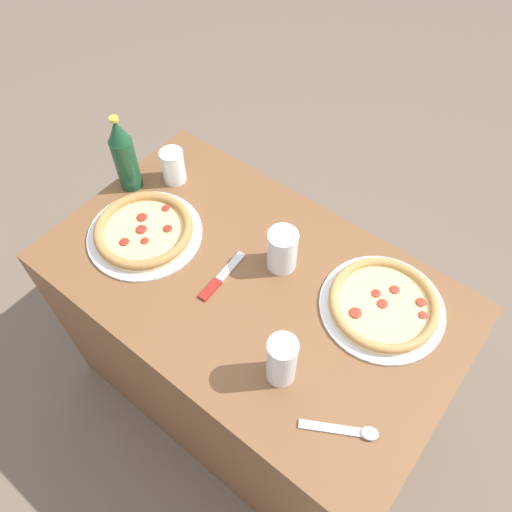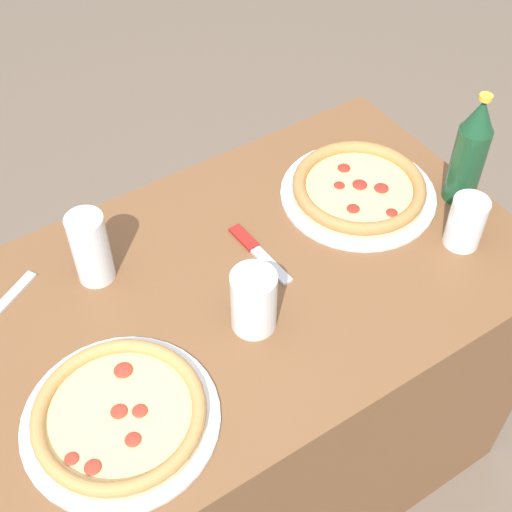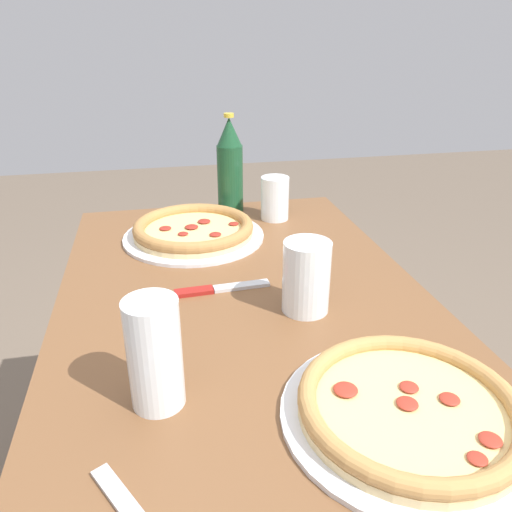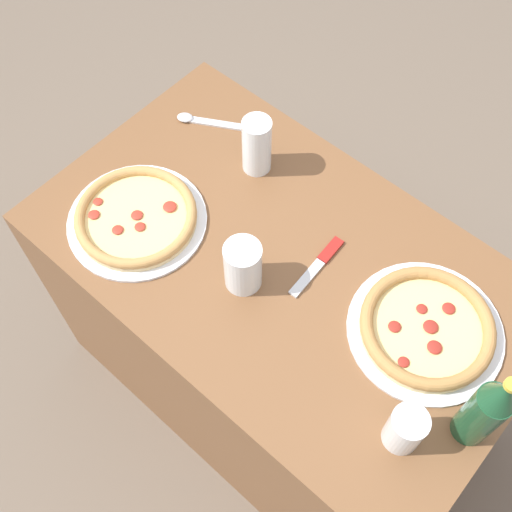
{
  "view_description": "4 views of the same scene",
  "coord_description": "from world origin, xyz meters",
  "px_view_note": "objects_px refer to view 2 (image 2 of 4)",
  "views": [
    {
      "loc": [
        -0.47,
        0.58,
        1.91
      ],
      "look_at": [
        0.01,
        -0.04,
        0.83
      ],
      "focal_mm": 35.0,
      "sensor_mm": 36.0,
      "label": 1
    },
    {
      "loc": [
        -0.46,
        -0.76,
        1.82
      ],
      "look_at": [
        0.03,
        -0.01,
        0.84
      ],
      "focal_mm": 50.0,
      "sensor_mm": 36.0,
      "label": 2
    },
    {
      "loc": [
        -0.77,
        0.15,
        1.23
      ],
      "look_at": [
        0.03,
        -0.02,
        0.85
      ],
      "focal_mm": 35.0,
      "sensor_mm": 36.0,
      "label": 3
    },
    {
      "loc": [
        0.44,
        -0.59,
        2.02
      ],
      "look_at": [
        -0.02,
        -0.06,
        0.84
      ],
      "focal_mm": 45.0,
      "sensor_mm": 36.0,
      "label": 4
    }
  ],
  "objects_px": {
    "glass_water": "(91,251)",
    "knife": "(257,251)",
    "pizza_margherita": "(120,415)",
    "beer_bottle": "(470,152)",
    "pizza_veggie": "(359,189)",
    "glass_orange_juice": "(465,224)",
    "glass_lemonade": "(254,302)"
  },
  "relations": [
    {
      "from": "knife",
      "to": "glass_lemonade",
      "type": "bearing_deg",
      "value": -125.19
    },
    {
      "from": "pizza_veggie",
      "to": "glass_water",
      "type": "height_order",
      "value": "glass_water"
    },
    {
      "from": "beer_bottle",
      "to": "pizza_veggie",
      "type": "bearing_deg",
      "value": 146.61
    },
    {
      "from": "glass_orange_juice",
      "to": "pizza_margherita",
      "type": "bearing_deg",
      "value": 179.34
    },
    {
      "from": "pizza_veggie",
      "to": "glass_water",
      "type": "xyz_separation_m",
      "value": [
        -0.57,
        0.1,
        0.05
      ]
    },
    {
      "from": "glass_water",
      "to": "knife",
      "type": "bearing_deg",
      "value": -22.21
    },
    {
      "from": "glass_orange_juice",
      "to": "glass_water",
      "type": "bearing_deg",
      "value": 153.91
    },
    {
      "from": "pizza_veggie",
      "to": "beer_bottle",
      "type": "relative_size",
      "value": 1.28
    },
    {
      "from": "glass_water",
      "to": "glass_orange_juice",
      "type": "relative_size",
      "value": 1.39
    },
    {
      "from": "pizza_margherita",
      "to": "knife",
      "type": "bearing_deg",
      "value": 26.03
    },
    {
      "from": "glass_orange_juice",
      "to": "glass_lemonade",
      "type": "height_order",
      "value": "glass_lemonade"
    },
    {
      "from": "pizza_margherita",
      "to": "beer_bottle",
      "type": "distance_m",
      "value": 0.86
    },
    {
      "from": "glass_water",
      "to": "glass_orange_juice",
      "type": "height_order",
      "value": "glass_water"
    },
    {
      "from": "pizza_margherita",
      "to": "beer_bottle",
      "type": "relative_size",
      "value": 1.26
    },
    {
      "from": "glass_lemonade",
      "to": "pizza_veggie",
      "type": "bearing_deg",
      "value": 23.57
    },
    {
      "from": "beer_bottle",
      "to": "glass_orange_juice",
      "type": "bearing_deg",
      "value": -131.65
    },
    {
      "from": "beer_bottle",
      "to": "knife",
      "type": "distance_m",
      "value": 0.48
    },
    {
      "from": "glass_water",
      "to": "beer_bottle",
      "type": "bearing_deg",
      "value": -16.34
    },
    {
      "from": "pizza_margherita",
      "to": "glass_orange_juice",
      "type": "bearing_deg",
      "value": -0.66
    },
    {
      "from": "pizza_margherita",
      "to": "pizza_veggie",
      "type": "relative_size",
      "value": 0.98
    },
    {
      "from": "glass_lemonade",
      "to": "glass_orange_juice",
      "type": "bearing_deg",
      "value": -7.07
    },
    {
      "from": "glass_water",
      "to": "beer_bottle",
      "type": "xyz_separation_m",
      "value": [
        0.75,
        -0.22,
        0.05
      ]
    },
    {
      "from": "glass_orange_juice",
      "to": "glass_lemonade",
      "type": "relative_size",
      "value": 0.86
    },
    {
      "from": "pizza_veggie",
      "to": "glass_lemonade",
      "type": "xyz_separation_m",
      "value": [
        -0.37,
        -0.16,
        0.04
      ]
    },
    {
      "from": "pizza_veggie",
      "to": "pizza_margherita",
      "type": "bearing_deg",
      "value": -162.36
    },
    {
      "from": "pizza_veggie",
      "to": "glass_lemonade",
      "type": "relative_size",
      "value": 2.57
    },
    {
      "from": "glass_water",
      "to": "knife",
      "type": "distance_m",
      "value": 0.32
    },
    {
      "from": "pizza_veggie",
      "to": "beer_bottle",
      "type": "distance_m",
      "value": 0.24
    },
    {
      "from": "knife",
      "to": "pizza_veggie",
      "type": "bearing_deg",
      "value": 4.12
    },
    {
      "from": "glass_orange_juice",
      "to": "beer_bottle",
      "type": "bearing_deg",
      "value": 48.35
    },
    {
      "from": "glass_water",
      "to": "beer_bottle",
      "type": "relative_size",
      "value": 0.6
    },
    {
      "from": "glass_lemonade",
      "to": "beer_bottle",
      "type": "relative_size",
      "value": 0.5
    }
  ]
}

